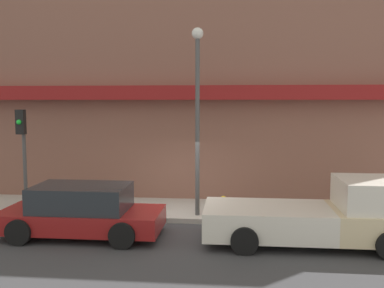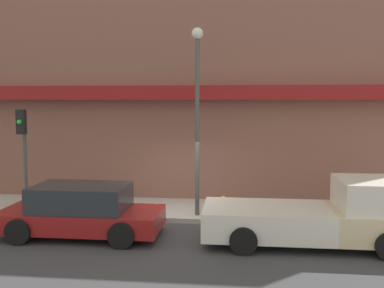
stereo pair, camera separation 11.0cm
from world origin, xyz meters
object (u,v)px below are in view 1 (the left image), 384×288
Objects in this scene: parked_car at (82,211)px; street_lamp at (197,100)px; pickup_truck at (325,215)px; fire_hydrant at (223,206)px; traffic_light at (23,141)px.

street_lamp is at bearing 34.57° from parked_car.
street_lamp is at bearing 149.53° from pickup_truck.
pickup_truck is at bearing -35.06° from fire_hydrant.
parked_car is at bearing -36.62° from traffic_light.
street_lamp is (3.06, 1.94, 3.08)m from parked_car.
traffic_light is (-2.68, 1.99, 1.76)m from parked_car.
parked_car is 3.77m from traffic_light.
traffic_light is at bearing 179.47° from street_lamp.
pickup_truck is 8.70× the size of fire_hydrant.
parked_car is (-6.60, -0.00, -0.07)m from pickup_truck.
pickup_truck is 6.60m from parked_car.
parked_car is 4.33m from fire_hydrant.
parked_car is at bearing -147.67° from street_lamp.
street_lamp reaches higher than traffic_light.
parked_car is 7.01× the size of fire_hydrant.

